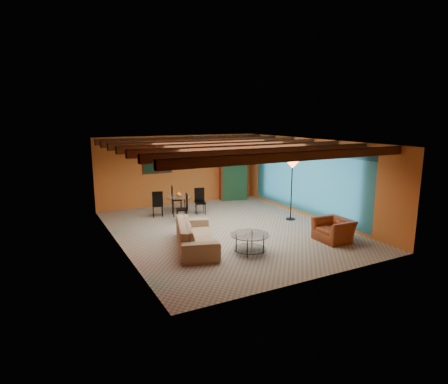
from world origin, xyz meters
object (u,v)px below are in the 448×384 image
vase (179,187)px  armchair (334,230)px  potted_plant (232,152)px  dining_table (179,202)px  sofa (196,235)px  armoire (232,178)px  coffee_table (250,243)px  floor_lamp (291,191)px

vase → armchair: bearing=-58.0°
armchair → potted_plant: bearing=-179.3°
potted_plant → dining_table: bearing=-153.8°
vase → dining_table: bearing=0.0°
sofa → armoire: 5.99m
armchair → dining_table: size_ratio=0.54×
dining_table → vase: 0.56m
sofa → dining_table: bearing=4.2°
armchair → vase: (-2.85, 4.57, 0.72)m
armchair → dining_table: (-2.85, 4.57, 0.15)m
coffee_table → dining_table: dining_table is taller
floor_lamp → vase: floor_lamp is taller
floor_lamp → coffee_table: bearing=-144.5°
dining_table → potted_plant: 3.56m
coffee_table → potted_plant: size_ratio=2.25×
armoire → vase: armoire is taller
armchair → vase: size_ratio=5.09×
armoire → dining_table: bearing=-139.9°
floor_lamp → sofa: bearing=-165.1°
sofa → vase: 3.44m
sofa → floor_lamp: floor_lamp is taller
sofa → armoire: armoire is taller
coffee_table → potted_plant: bearing=65.4°
potted_plant → armchair: bearing=-90.4°
dining_table → armoire: (2.89, 1.42, 0.41)m
coffee_table → floor_lamp: size_ratio=0.50×
armchair → vase: bearing=-146.9°
armoire → vase: (-2.89, -1.42, 0.15)m
coffee_table → vase: 4.37m
coffee_table → vase: bearing=93.6°
armchair → sofa: bearing=-108.3°
armoire → vase: 3.22m
coffee_table → armoire: (2.62, 5.72, 0.63)m
armoire → floor_lamp: (0.25, -3.67, 0.11)m
dining_table → vase: size_ratio=9.49×
armoire → coffee_table: bearing=-100.7°
coffee_table → floor_lamp: bearing=35.5°
sofa → vase: vase is taller
sofa → potted_plant: size_ratio=5.46×
armchair → dining_table: bearing=-146.9°
sofa → coffee_table: sofa is taller
floor_lamp → vase: size_ratio=10.44×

